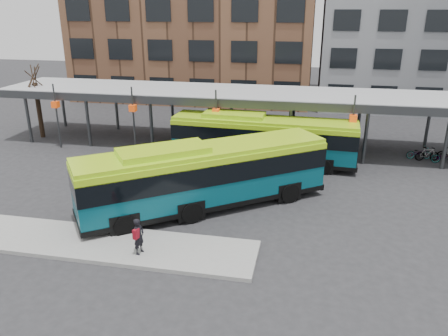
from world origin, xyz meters
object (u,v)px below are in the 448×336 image
pedestrian (139,236)px  bus_front (204,174)px  tree (39,108)px  bus_rear (263,138)px

pedestrian → bus_front: bearing=-4.1°
tree → bus_rear: size_ratio=0.45×
tree → bus_front: size_ratio=0.46×
tree → pedestrian: 21.35m
tree → bus_front: bearing=-32.5°
bus_rear → pedestrian: 13.46m
tree → bus_front: (16.13, -10.28, -0.55)m
bus_rear → pedestrian: bus_rear is taller
tree → bus_rear: bearing=-8.2°
bus_front → pedestrian: (-1.56, -5.26, -0.89)m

